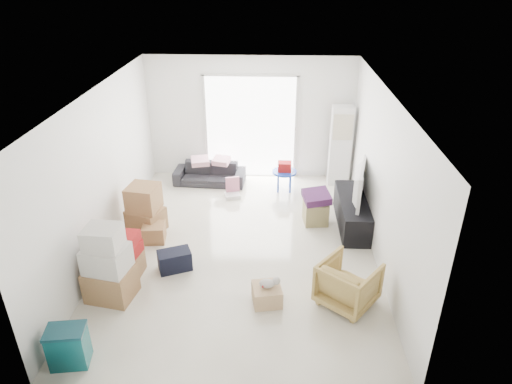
{
  "coord_description": "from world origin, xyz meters",
  "views": [
    {
      "loc": [
        0.56,
        -6.6,
        4.44
      ],
      "look_at": [
        0.25,
        0.2,
        0.97
      ],
      "focal_mm": 32.0,
      "sensor_mm": 36.0,
      "label": 1
    }
  ],
  "objects_px": {
    "wood_crate": "(267,294)",
    "ac_tower": "(340,146)",
    "armchair": "(348,281)",
    "ottoman": "(315,212)",
    "tv_console": "(352,212)",
    "sofa": "(210,171)",
    "storage_bins": "(68,346)",
    "television": "(354,196)",
    "kids_table": "(284,170)"
  },
  "relations": [
    {
      "from": "armchair",
      "to": "ottoman",
      "type": "bearing_deg",
      "value": -44.03
    },
    {
      "from": "armchair",
      "to": "storage_bins",
      "type": "height_order",
      "value": "armchair"
    },
    {
      "from": "television",
      "to": "armchair",
      "type": "bearing_deg",
      "value": -175.92
    },
    {
      "from": "television",
      "to": "sofa",
      "type": "distance_m",
      "value": 3.34
    },
    {
      "from": "sofa",
      "to": "storage_bins",
      "type": "distance_m",
      "value": 5.24
    },
    {
      "from": "wood_crate",
      "to": "ottoman",
      "type": "bearing_deg",
      "value": 69.62
    },
    {
      "from": "tv_console",
      "to": "sofa",
      "type": "xyz_separation_m",
      "value": [
        -2.88,
        1.67,
        0.03
      ]
    },
    {
      "from": "storage_bins",
      "to": "ottoman",
      "type": "xyz_separation_m",
      "value": [
        3.24,
        3.54,
        -0.05
      ]
    },
    {
      "from": "armchair",
      "to": "wood_crate",
      "type": "height_order",
      "value": "armchair"
    },
    {
      "from": "television",
      "to": "armchair",
      "type": "distance_m",
      "value": 2.24
    },
    {
      "from": "tv_console",
      "to": "storage_bins",
      "type": "xyz_separation_m",
      "value": [
        -3.9,
        -3.48,
        -0.0
      ]
    },
    {
      "from": "storage_bins",
      "to": "wood_crate",
      "type": "height_order",
      "value": "storage_bins"
    },
    {
      "from": "ac_tower",
      "to": "tv_console",
      "type": "distance_m",
      "value": 1.91
    },
    {
      "from": "sofa",
      "to": "storage_bins",
      "type": "height_order",
      "value": "sofa"
    },
    {
      "from": "wood_crate",
      "to": "ac_tower",
      "type": "bearing_deg",
      "value": 70.07
    },
    {
      "from": "armchair",
      "to": "wood_crate",
      "type": "relative_size",
      "value": 1.86
    },
    {
      "from": "ac_tower",
      "to": "kids_table",
      "type": "height_order",
      "value": "ac_tower"
    },
    {
      "from": "storage_bins",
      "to": "ottoman",
      "type": "relative_size",
      "value": 1.25
    },
    {
      "from": "sofa",
      "to": "television",
      "type": "bearing_deg",
      "value": -26.61
    },
    {
      "from": "ottoman",
      "to": "tv_console",
      "type": "bearing_deg",
      "value": -5.79
    },
    {
      "from": "television",
      "to": "ac_tower",
      "type": "bearing_deg",
      "value": 15.17
    },
    {
      "from": "television",
      "to": "wood_crate",
      "type": "height_order",
      "value": "television"
    },
    {
      "from": "storage_bins",
      "to": "kids_table",
      "type": "bearing_deg",
      "value": 61.41
    },
    {
      "from": "tv_console",
      "to": "kids_table",
      "type": "bearing_deg",
      "value": 131.54
    },
    {
      "from": "tv_console",
      "to": "sofa",
      "type": "bearing_deg",
      "value": 149.98
    },
    {
      "from": "television",
      "to": "sofa",
      "type": "height_order",
      "value": "television"
    },
    {
      "from": "tv_console",
      "to": "armchair",
      "type": "bearing_deg",
      "value": -99.51
    },
    {
      "from": "television",
      "to": "armchair",
      "type": "height_order",
      "value": "armchair"
    },
    {
      "from": "ac_tower",
      "to": "television",
      "type": "bearing_deg",
      "value": -88.42
    },
    {
      "from": "television",
      "to": "storage_bins",
      "type": "height_order",
      "value": "television"
    },
    {
      "from": "armchair",
      "to": "storage_bins",
      "type": "bearing_deg",
      "value": 58.44
    },
    {
      "from": "ottoman",
      "to": "television",
      "type": "bearing_deg",
      "value": -5.79
    },
    {
      "from": "ac_tower",
      "to": "kids_table",
      "type": "distance_m",
      "value": 1.33
    },
    {
      "from": "ac_tower",
      "to": "tv_console",
      "type": "height_order",
      "value": "ac_tower"
    },
    {
      "from": "ac_tower",
      "to": "ottoman",
      "type": "relative_size",
      "value": 4.06
    },
    {
      "from": "ac_tower",
      "to": "storage_bins",
      "type": "distance_m",
      "value": 6.57
    },
    {
      "from": "ac_tower",
      "to": "television",
      "type": "xyz_separation_m",
      "value": [
        0.05,
        -1.82,
        -0.26
      ]
    },
    {
      "from": "sofa",
      "to": "ac_tower",
      "type": "bearing_deg",
      "value": 6.45
    },
    {
      "from": "ac_tower",
      "to": "sofa",
      "type": "height_order",
      "value": "ac_tower"
    },
    {
      "from": "ottoman",
      "to": "armchair",
      "type": "bearing_deg",
      "value": -82.58
    },
    {
      "from": "armchair",
      "to": "wood_crate",
      "type": "xyz_separation_m",
      "value": [
        -1.15,
        -0.04,
        -0.24
      ]
    },
    {
      "from": "sofa",
      "to": "kids_table",
      "type": "distance_m",
      "value": 1.67
    },
    {
      "from": "armchair",
      "to": "ottoman",
      "type": "xyz_separation_m",
      "value": [
        -0.3,
        2.27,
        -0.16
      ]
    },
    {
      "from": "kids_table",
      "to": "storage_bins",
      "type": "bearing_deg",
      "value": -118.59
    },
    {
      "from": "storage_bins",
      "to": "ac_tower",
      "type": "bearing_deg",
      "value": 53.97
    },
    {
      "from": "storage_bins",
      "to": "kids_table",
      "type": "distance_m",
      "value": 5.56
    },
    {
      "from": "tv_console",
      "to": "storage_bins",
      "type": "relative_size",
      "value": 3.03
    },
    {
      "from": "television",
      "to": "armchair",
      "type": "xyz_separation_m",
      "value": [
        -0.37,
        -2.2,
        -0.24
      ]
    },
    {
      "from": "television",
      "to": "kids_table",
      "type": "distance_m",
      "value": 1.88
    },
    {
      "from": "tv_console",
      "to": "sofa",
      "type": "distance_m",
      "value": 3.33
    }
  ]
}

